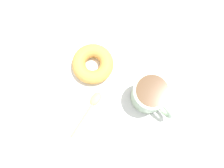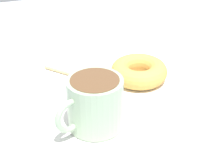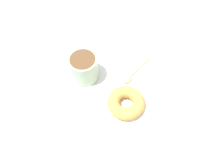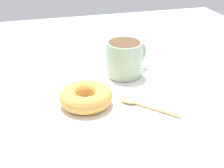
# 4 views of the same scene
# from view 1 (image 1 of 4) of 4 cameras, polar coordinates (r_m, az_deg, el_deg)

# --- Properties ---
(ground_plane) EXTENTS (1.20, 1.20, 0.02)m
(ground_plane) POSITION_cam_1_polar(r_m,az_deg,el_deg) (0.65, 1.83, 0.84)
(ground_plane) COLOR #B2BCC6
(napkin) EXTENTS (0.30, 0.30, 0.00)m
(napkin) POSITION_cam_1_polar(r_m,az_deg,el_deg) (0.64, 0.00, -0.43)
(napkin) COLOR white
(napkin) RESTS_ON ground_plane
(coffee_cup) EXTENTS (0.09, 0.11, 0.08)m
(coffee_cup) POSITION_cam_1_polar(r_m,az_deg,el_deg) (0.60, 8.76, -2.39)
(coffee_cup) COLOR #9EB793
(coffee_cup) RESTS_ON napkin
(donut) EXTENTS (0.11, 0.11, 0.03)m
(donut) POSITION_cam_1_polar(r_m,az_deg,el_deg) (0.63, -4.42, 4.59)
(donut) COLOR gold
(donut) RESTS_ON napkin
(spoon) EXTENTS (0.11, 0.10, 0.01)m
(spoon) POSITION_cam_1_polar(r_m,az_deg,el_deg) (0.63, -4.61, -4.74)
(spoon) COLOR #D8B772
(spoon) RESTS_ON napkin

